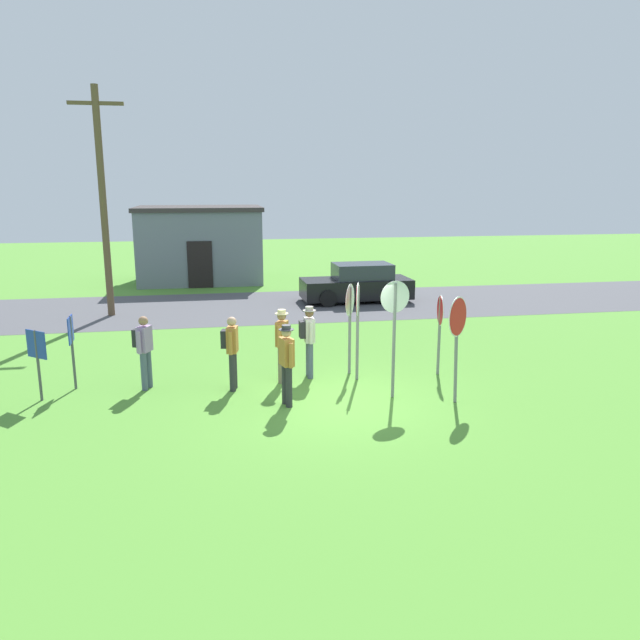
{
  "coord_description": "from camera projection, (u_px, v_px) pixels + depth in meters",
  "views": [
    {
      "loc": [
        -2.43,
        -12.01,
        4.55
      ],
      "look_at": [
        0.07,
        2.31,
        1.3
      ],
      "focal_mm": 34.04,
      "sensor_mm": 36.0,
      "label": 1
    }
  ],
  "objects": [
    {
      "name": "stop_sign_rear_right",
      "position": [
        457.0,
        330.0,
        12.65
      ],
      "size": [
        0.65,
        0.6,
        2.29
      ],
      "color": "slate",
      "rests_on": "ground"
    },
    {
      "name": "person_with_sunhat",
      "position": [
        282.0,
        341.0,
        14.13
      ],
      "size": [
        0.35,
        0.53,
        1.74
      ],
      "color": "#7A6B56",
      "rests_on": "ground"
    },
    {
      "name": "person_in_blue",
      "position": [
        232.0,
        348.0,
        13.57
      ],
      "size": [
        0.4,
        0.56,
        1.69
      ],
      "color": "#2D2D33",
      "rests_on": "ground"
    },
    {
      "name": "stop_sign_rear_left",
      "position": [
        394.0,
        320.0,
        12.92
      ],
      "size": [
        0.67,
        0.17,
        2.58
      ],
      "color": "slate",
      "rests_on": "ground"
    },
    {
      "name": "ground_plane",
      "position": [
        335.0,
        403.0,
        12.95
      ],
      "size": [
        80.0,
        80.0,
        0.0
      ],
      "primitive_type": "plane",
      "color": "#518E33"
    },
    {
      "name": "info_panel_middle",
      "position": [
        72.0,
        339.0,
        13.58
      ],
      "size": [
        0.06,
        0.6,
        1.69
      ],
      "color": "#4C4C51",
      "rests_on": "ground"
    },
    {
      "name": "stop_sign_leaning_left",
      "position": [
        358.0,
        314.0,
        14.15
      ],
      "size": [
        0.25,
        0.76,
        2.34
      ],
      "color": "slate",
      "rests_on": "ground"
    },
    {
      "name": "street_asphalt",
      "position": [
        280.0,
        306.0,
        23.28
      ],
      "size": [
        60.0,
        6.4,
        0.01
      ],
      "primitive_type": "cube",
      "color": "#4C4C51",
      "rests_on": "ground"
    },
    {
      "name": "person_on_left",
      "position": [
        309.0,
        336.0,
        14.46
      ],
      "size": [
        0.4,
        0.57,
        1.74
      ],
      "color": "#4C5670",
      "rests_on": "ground"
    },
    {
      "name": "stop_sign_center_cluster",
      "position": [
        440.0,
        321.0,
        14.62
      ],
      "size": [
        0.15,
        0.73,
        1.97
      ],
      "color": "slate",
      "rests_on": "ground"
    },
    {
      "name": "parked_car_on_street",
      "position": [
        358.0,
        284.0,
        24.08
      ],
      "size": [
        4.34,
        2.1,
        1.51
      ],
      "color": "black",
      "rests_on": "ground"
    },
    {
      "name": "person_near_signs",
      "position": [
        287.0,
        360.0,
        12.59
      ],
      "size": [
        0.31,
        0.55,
        1.74
      ],
      "color": "#2D2D33",
      "rests_on": "ground"
    },
    {
      "name": "building_background",
      "position": [
        200.0,
        244.0,
        28.99
      ],
      "size": [
        5.84,
        4.39,
        3.55
      ],
      "color": "slate",
      "rests_on": "ground"
    },
    {
      "name": "stop_sign_far_back",
      "position": [
        350.0,
        313.0,
        14.63
      ],
      "size": [
        0.37,
        0.7,
        2.23
      ],
      "color": "slate",
      "rests_on": "ground"
    },
    {
      "name": "info_panel_leftmost",
      "position": [
        37.0,
        353.0,
        12.86
      ],
      "size": [
        0.48,
        0.4,
        1.55
      ],
      "color": "#4C4C51",
      "rests_on": "ground"
    },
    {
      "name": "person_in_teal",
      "position": [
        144.0,
        347.0,
        13.64
      ],
      "size": [
        0.44,
        0.53,
        1.69
      ],
      "color": "#4C5670",
      "rests_on": "ground"
    },
    {
      "name": "utility_pole",
      "position": [
        103.0,
        199.0,
        20.74
      ],
      "size": [
        1.8,
        0.24,
        7.79
      ],
      "color": "brown",
      "rests_on": "ground"
    }
  ]
}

